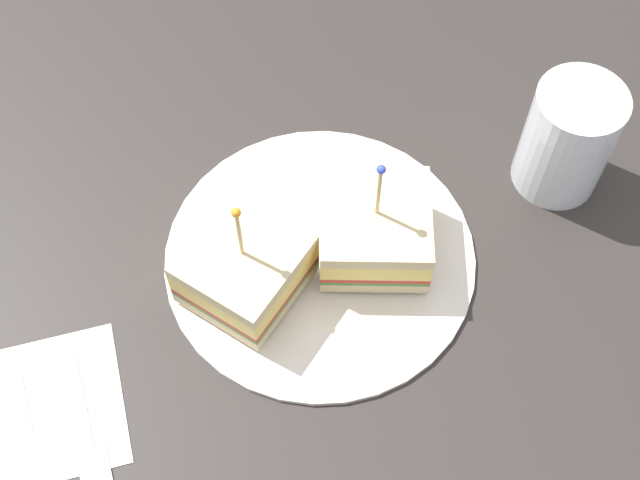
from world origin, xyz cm
name	(u,v)px	position (x,y,z in cm)	size (l,w,h in cm)	color
ground_plane	(320,264)	(0.00, 0.00, -1.00)	(96.42, 96.42, 2.00)	#2D2826
plate	(320,255)	(0.00, 0.00, 0.46)	(25.25, 25.25, 0.91)	silver
sandwich_half_front	(375,229)	(-2.39, -3.67, 3.43)	(12.14, 12.13, 11.02)	beige
sandwich_half_back	(245,269)	(1.76, 6.18, 3.47)	(9.94, 10.33, 11.00)	beige
drink_glass	(566,143)	(-7.52, -20.41, 4.60)	(7.29, 7.29, 10.32)	gold
napkin	(53,407)	(3.97, 23.19, 0.07)	(11.33, 10.20, 0.15)	beige
fork	(91,450)	(-0.64, 23.00, 0.17)	(12.17, 6.31, 0.35)	silver
knife	(34,455)	(1.83, 26.26, 0.18)	(11.34, 5.40, 0.35)	silver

